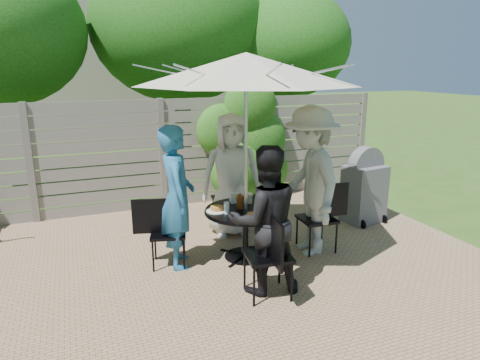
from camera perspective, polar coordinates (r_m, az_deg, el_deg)
name	(u,v)px	position (r m, az deg, el deg)	size (l,w,h in m)	color
backyard_envelope	(115,57)	(14.34, -16.38, 15.40)	(60.00, 60.00, 5.00)	#314F18
patio_table	(246,224)	(5.33, 0.75, -5.90)	(1.13, 1.13, 0.65)	black
umbrella	(246,69)	(4.98, 0.82, 14.57)	(2.93, 2.93, 2.50)	silver
chair_back	(230,211)	(6.27, -1.40, -4.21)	(0.52, 0.73, 0.98)	black
person_back	(231,175)	(5.97, -1.16, 0.61)	(0.85, 0.55, 1.74)	silver
chair_left	(168,246)	(5.27, -9.61, -8.67)	(0.65, 0.50, 0.86)	black
person_left	(177,198)	(5.07, -8.39, -2.34)	(0.63, 0.41, 1.72)	#205E8E
chair_front	(268,272)	(4.54, 3.74, -12.12)	(0.52, 0.71, 0.95)	black
person_front	(265,221)	(4.46, 3.35, -5.46)	(0.78, 0.60, 1.60)	black
chair_right	(317,231)	(5.69, 10.28, -6.74)	(0.66, 0.46, 0.90)	black
person_right	(310,182)	(5.43, 9.30, -0.22)	(1.23, 0.71, 1.90)	#AAACA7
plate_back	(239,199)	(5.58, -0.14, -2.49)	(0.26, 0.26, 0.06)	white
plate_left	(217,209)	(5.18, -3.12, -3.93)	(0.26, 0.26, 0.06)	white
plate_front	(253,217)	(4.92, 1.77, -4.94)	(0.26, 0.26, 0.06)	white
plate_right	(274,205)	(5.35, 4.51, -3.35)	(0.26, 0.26, 0.06)	white
plate_extra	(267,214)	(5.02, 3.58, -4.55)	(0.24, 0.24, 0.06)	white
glass_back	(233,198)	(5.46, -0.97, -2.42)	(0.07, 0.07, 0.14)	silver
glass_left	(227,208)	(5.09, -1.80, -3.73)	(0.07, 0.07, 0.14)	silver
glass_front	(260,210)	(5.03, 2.64, -3.98)	(0.07, 0.07, 0.14)	silver
glass_right	(264,200)	(5.40, 3.16, -2.63)	(0.07, 0.07, 0.14)	silver
syrup_jug	(240,202)	(5.27, -0.01, -2.95)	(0.09, 0.09, 0.16)	#59280C
coffee_cup	(249,199)	(5.47, 1.22, -2.50)	(0.08, 0.08, 0.12)	#C6B293
bbq_grill	(364,188)	(6.80, 16.23, -1.09)	(0.64, 0.52, 1.19)	#5B5B60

